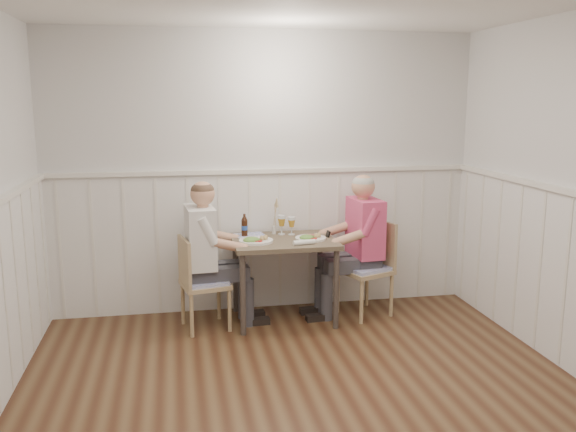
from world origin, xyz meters
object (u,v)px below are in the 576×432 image
(dining_table, at_px, (284,250))
(chair_right, at_px, (369,264))
(man_in_pink, at_px, (360,255))
(beer_bottle, at_px, (245,226))
(chair_left, at_px, (199,280))
(diner_cream, at_px, (206,266))
(grass_vase, at_px, (274,217))

(dining_table, bearing_deg, chair_right, 1.04)
(man_in_pink, xyz_separation_m, beer_bottle, (-1.06, 0.14, 0.28))
(chair_left, bearing_deg, man_in_pink, 5.01)
(chair_right, bearing_deg, man_in_pink, 158.83)
(diner_cream, bearing_deg, chair_right, 1.54)
(chair_right, bearing_deg, diner_cream, -178.46)
(man_in_pink, xyz_separation_m, grass_vase, (-0.78, 0.19, 0.35))
(chair_right, distance_m, beer_bottle, 1.21)
(man_in_pink, bearing_deg, chair_right, -21.17)
(chair_right, height_order, chair_left, chair_right)
(dining_table, relative_size, chair_right, 1.05)
(chair_left, bearing_deg, chair_right, 3.62)
(beer_bottle, bearing_deg, grass_vase, 10.55)
(grass_vase, bearing_deg, diner_cream, -157.89)
(dining_table, bearing_deg, beer_bottle, 150.64)
(chair_right, height_order, man_in_pink, man_in_pink)
(chair_right, relative_size, beer_bottle, 4.19)
(dining_table, bearing_deg, grass_vase, 101.69)
(dining_table, bearing_deg, chair_left, -173.64)
(chair_left, bearing_deg, beer_bottle, 32.16)
(chair_right, relative_size, diner_cream, 0.66)
(chair_right, xyz_separation_m, beer_bottle, (-1.14, 0.17, 0.37))
(chair_left, bearing_deg, diner_cream, 43.81)
(chair_left, xyz_separation_m, man_in_pink, (1.49, 0.13, 0.11))
(dining_table, distance_m, chair_left, 0.79)
(man_in_pink, relative_size, beer_bottle, 6.39)
(dining_table, relative_size, diner_cream, 0.69)
(beer_bottle, xyz_separation_m, grass_vase, (0.28, 0.05, 0.07))
(chair_left, bearing_deg, grass_vase, 24.42)
(dining_table, height_order, chair_right, chair_right)
(man_in_pink, relative_size, diner_cream, 1.01)
(chair_right, bearing_deg, dining_table, -178.96)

